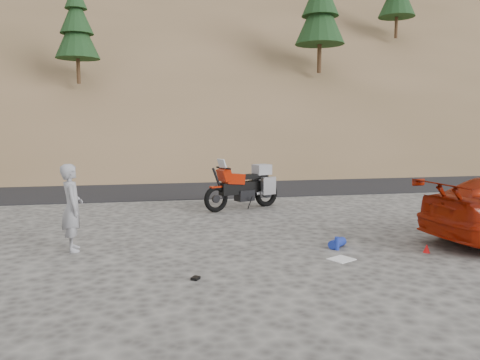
{
  "coord_description": "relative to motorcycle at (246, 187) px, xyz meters",
  "views": [
    {
      "loc": [
        -0.93,
        -8.87,
        2.35
      ],
      "look_at": [
        1.23,
        2.15,
        1.0
      ],
      "focal_mm": 35.0,
      "sensor_mm": 36.0,
      "label": 1
    }
  ],
  "objects": [
    {
      "name": "ground",
      "position": [
        -1.7,
        -3.72,
        -0.62
      ],
      "size": [
        140.0,
        140.0,
        0.0
      ],
      "primitive_type": "plane",
      "color": "#454340",
      "rests_on": "ground"
    },
    {
      "name": "hillside",
      "position": [
        -1.74,
        37.16,
        10.46
      ],
      "size": [
        120.0,
        73.0,
        46.72
      ],
      "color": "brown",
      "rests_on": "ground"
    },
    {
      "name": "road",
      "position": [
        -1.7,
        5.28,
        -0.62
      ],
      "size": [
        120.0,
        7.0,
        0.05
      ],
      "primitive_type": "cube",
      "color": "black",
      "rests_on": "ground"
    },
    {
      "name": "gear_blue_mat",
      "position": [
        0.88,
        -4.38,
        -0.53
      ],
      "size": [
        0.44,
        0.39,
        0.17
      ],
      "primitive_type": "cylinder",
      "rotation": [
        0.0,
        1.57,
        0.67
      ],
      "color": "#1B32A6",
      "rests_on": "ground"
    },
    {
      "name": "man",
      "position": [
        -4.04,
        -3.64,
        -0.62
      ],
      "size": [
        0.5,
        0.66,
        1.63
      ],
      "primitive_type": "imported",
      "rotation": [
        0.0,
        0.0,
        1.77
      ],
      "color": "gray",
      "rests_on": "ground"
    },
    {
      "name": "gear_bottle",
      "position": [
        0.8,
        -4.55,
        -0.49
      ],
      "size": [
        0.11,
        0.11,
        0.25
      ],
      "primitive_type": "cylinder",
      "rotation": [
        0.0,
        0.0,
        0.35
      ],
      "color": "#1B32A6",
      "rests_on": "ground"
    },
    {
      "name": "gear_funnel",
      "position": [
        2.35,
        -5.04,
        -0.54
      ],
      "size": [
        0.15,
        0.15,
        0.16
      ],
      "primitive_type": "cone",
      "rotation": [
        0.0,
        0.0,
        -0.26
      ],
      "color": "red",
      "rests_on": "ground"
    },
    {
      "name": "motorcycle",
      "position": [
        0.0,
        0.0,
        0.0
      ],
      "size": [
        2.29,
        1.24,
        1.45
      ],
      "rotation": [
        0.0,
        0.0,
        0.41
      ],
      "color": "black",
      "rests_on": "ground"
    },
    {
      "name": "gear_white_cloth",
      "position": [
        0.63,
        -5.16,
        -0.61
      ],
      "size": [
        0.51,
        0.49,
        0.01
      ],
      "primitive_type": "cube",
      "rotation": [
        0.0,
        0.0,
        0.48
      ],
      "color": "white",
      "rests_on": "ground"
    },
    {
      "name": "gear_glove_b",
      "position": [
        -1.97,
        -5.73,
        -0.6
      ],
      "size": [
        0.16,
        0.17,
        0.04
      ],
      "primitive_type": "cube",
      "rotation": [
        0.0,
        0.0,
        0.95
      ],
      "color": "black",
      "rests_on": "ground"
    }
  ]
}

